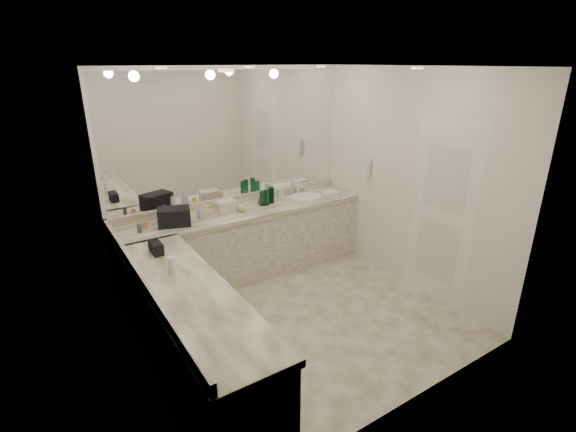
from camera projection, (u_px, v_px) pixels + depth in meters
floor at (298, 317)px, 4.59m from camera, size 3.20×3.20×0.00m
ceiling at (300, 66)px, 3.68m from camera, size 3.20×3.20×0.00m
wall_back at (233, 173)px, 5.32m from camera, size 3.20×0.02×2.60m
wall_left at (133, 241)px, 3.32m from camera, size 0.02×3.00×2.60m
wall_right at (410, 182)px, 4.95m from camera, size 0.02×3.00×2.60m
vanity_back_base at (246, 244)px, 5.39m from camera, size 3.20×0.60×0.84m
vanity_back_top at (245, 212)px, 5.22m from camera, size 3.20×0.64×0.06m
vanity_left_base at (192, 339)px, 3.55m from camera, size 0.60×2.40×0.84m
vanity_left_top at (188, 293)px, 3.40m from camera, size 0.64×2.42×0.06m
backsplash_back at (234, 200)px, 5.42m from camera, size 3.20×0.04×0.10m
backsplash_left at (141, 279)px, 3.46m from camera, size 0.04×3.00×0.10m
mirror_back at (231, 136)px, 5.14m from camera, size 3.12×0.01×1.55m
mirror_left at (127, 183)px, 3.16m from camera, size 0.01×2.92×1.55m
sink at (306, 197)px, 5.71m from camera, size 0.44×0.44×0.03m
faucet at (298, 188)px, 5.85m from camera, size 0.24×0.16×0.14m
wall_phone at (367, 166)px, 5.46m from camera, size 0.06×0.10×0.24m
door at (441, 214)px, 4.64m from camera, size 0.02×0.82×2.10m
black_toiletry_bag at (174, 217)px, 4.69m from camera, size 0.41×0.32×0.20m
black_bag_spill at (156, 248)px, 4.01m from camera, size 0.10×0.21×0.11m
cream_cosmetic_case at (226, 207)px, 5.10m from camera, size 0.27×0.19×0.14m
hand_towel at (330, 193)px, 5.82m from camera, size 0.26×0.20×0.04m
lotion_left at (171, 265)px, 3.65m from camera, size 0.06×0.06×0.14m
soap_bottle_a at (188, 213)px, 4.82m from camera, size 0.10×0.10×0.20m
soap_bottle_b at (201, 211)px, 4.91m from camera, size 0.09×0.09×0.18m
soap_bottle_c at (242, 205)px, 5.12m from camera, size 0.16×0.16×0.15m
green_bottle_0 at (271, 195)px, 5.49m from camera, size 0.07×0.07×0.18m
green_bottle_1 at (262, 198)px, 5.34m from camera, size 0.07×0.07×0.19m
green_bottle_2 at (271, 195)px, 5.42m from camera, size 0.07×0.07×0.22m
green_bottle_3 at (267, 197)px, 5.35m from camera, size 0.06×0.06×0.20m
amenity_bottle_0 at (139, 228)px, 4.50m from camera, size 0.05×0.05×0.09m
amenity_bottle_1 at (179, 217)px, 4.80m from camera, size 0.04×0.04×0.11m
amenity_bottle_2 at (282, 195)px, 5.62m from camera, size 0.05×0.05×0.10m
amenity_bottle_3 at (176, 219)px, 4.81m from camera, size 0.06×0.06×0.07m
amenity_bottle_4 at (206, 210)px, 5.03m from camera, size 0.06×0.06×0.11m
amenity_bottle_5 at (260, 201)px, 5.41m from camera, size 0.06×0.06×0.07m
amenity_bottle_6 at (279, 194)px, 5.60m from camera, size 0.06×0.06×0.14m
amenity_bottle_7 at (145, 225)px, 4.62m from camera, size 0.06×0.06×0.09m
amenity_bottle_8 at (226, 209)px, 5.13m from camera, size 0.06×0.06×0.07m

